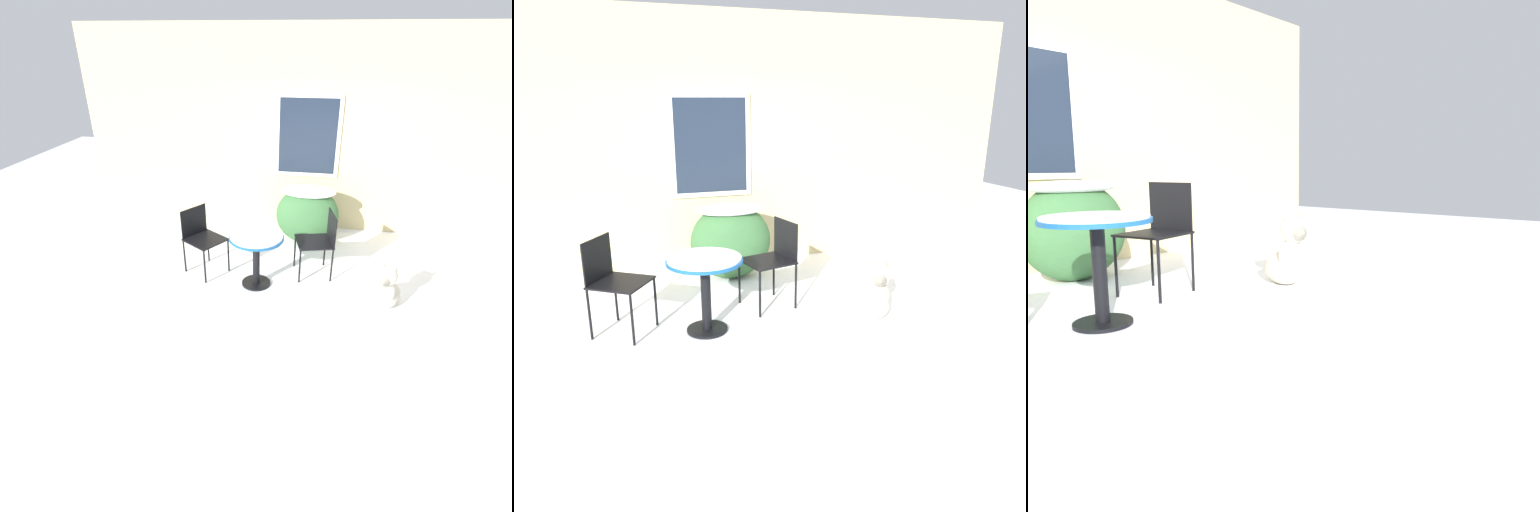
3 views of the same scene
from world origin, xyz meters
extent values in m
plane|color=white|center=(0.00, 0.00, 0.00)|extent=(16.00, 16.00, 0.00)
cube|color=#D1BC84|center=(0.00, 2.20, 1.58)|extent=(8.00, 0.06, 3.17)
ellipsoid|color=#386638|center=(-0.19, 1.57, 0.46)|extent=(0.99, 0.64, 0.93)
ellipsoid|color=white|center=(-0.19, 1.57, 0.87)|extent=(0.84, 0.55, 0.12)
cylinder|color=black|center=(-0.78, 0.18, 0.01)|extent=(0.39, 0.39, 0.03)
cylinder|color=black|center=(-0.78, 0.18, 0.36)|extent=(0.09, 0.09, 0.67)
cylinder|color=#195699|center=(-0.78, 0.18, 0.71)|extent=(0.71, 0.71, 0.03)
cylinder|color=white|center=(-0.78, 0.18, 0.73)|extent=(0.69, 0.69, 0.02)
cube|color=black|center=(-0.04, 0.57, 0.51)|extent=(0.57, 0.57, 0.02)
cube|color=black|center=(0.18, 0.63, 0.72)|extent=(0.12, 0.43, 0.40)
cylinder|color=black|center=(-0.30, 0.74, 0.25)|extent=(0.02, 0.02, 0.50)
cylinder|color=black|center=(-0.20, 0.31, 0.25)|extent=(0.02, 0.02, 0.50)
cylinder|color=black|center=(0.12, 0.84, 0.25)|extent=(0.02, 0.02, 0.50)
cylinder|color=black|center=(0.23, 0.41, 0.25)|extent=(0.02, 0.02, 0.50)
ellipsoid|color=beige|center=(0.92, -0.03, 0.15)|extent=(0.47, 0.55, 0.30)
ellipsoid|color=beige|center=(0.86, -0.16, 0.28)|extent=(0.30, 0.29, 0.33)
sphere|color=beige|center=(0.85, -0.18, 0.51)|extent=(0.24, 0.24, 0.24)
cone|color=gray|center=(0.79, -0.33, 0.49)|extent=(0.15, 0.12, 0.13)
ellipsoid|color=gray|center=(0.80, -0.14, 0.60)|extent=(0.06, 0.05, 0.11)
ellipsoid|color=gray|center=(0.92, -0.19, 0.60)|extent=(0.06, 0.05, 0.11)
ellipsoid|color=beige|center=(1.00, 0.17, 0.07)|extent=(0.14, 0.22, 0.06)
camera|label=1|loc=(0.00, -4.36, 3.01)|focal=28.00mm
camera|label=2|loc=(-1.55, -4.17, 2.14)|focal=35.00mm
camera|label=3|loc=(-2.51, -2.81, 1.06)|focal=35.00mm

